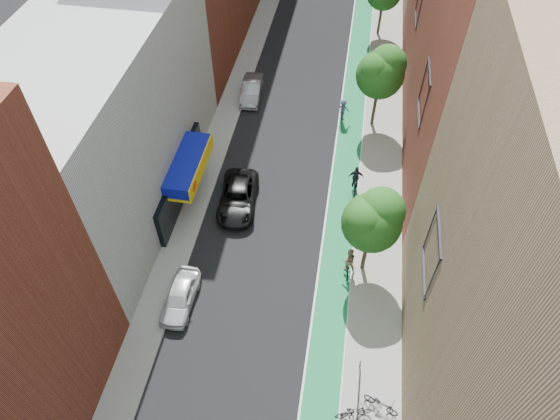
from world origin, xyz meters
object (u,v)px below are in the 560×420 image
at_px(parked_car_white, 180,296).
at_px(parked_car_silver, 252,90).
at_px(parked_car_black, 238,197).
at_px(cyclist_lane_near, 348,263).
at_px(cyclist_lane_far, 342,112).
at_px(cyclist_lane_mid, 355,182).

distance_m(parked_car_white, parked_car_silver, 20.19).
xyz_separation_m(parked_car_black, cyclist_lane_near, (7.70, -4.36, 0.25)).
distance_m(parked_car_white, parked_car_black, 8.19).
xyz_separation_m(cyclist_lane_near, cyclist_lane_far, (-1.50, 14.49, -0.06)).
distance_m(parked_car_black, cyclist_lane_near, 8.85).
relative_size(cyclist_lane_near, cyclist_lane_mid, 1.00).
bearing_deg(parked_car_black, cyclist_lane_near, -34.48).
relative_size(parked_car_black, cyclist_lane_far, 2.57).
height_order(parked_car_black, cyclist_lane_mid, cyclist_lane_mid).
height_order(parked_car_white, parked_car_silver, parked_car_silver).
distance_m(parked_car_black, cyclist_lane_mid, 8.13).
relative_size(parked_car_black, cyclist_lane_near, 2.42).
relative_size(parked_car_black, cyclist_lane_mid, 2.41).
bearing_deg(parked_car_white, cyclist_lane_near, 22.28).
relative_size(parked_car_silver, cyclist_lane_far, 2.15).
distance_m(parked_car_silver, cyclist_lane_far, 7.98).
bearing_deg(parked_car_black, cyclist_lane_far, 53.57).
relative_size(cyclist_lane_mid, cyclist_lane_far, 1.07).
bearing_deg(cyclist_lane_mid, parked_car_white, 45.10).
bearing_deg(parked_car_white, cyclist_lane_mid, 49.59).
bearing_deg(parked_car_white, parked_car_silver, 90.46).
bearing_deg(cyclist_lane_mid, parked_car_silver, -49.76).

